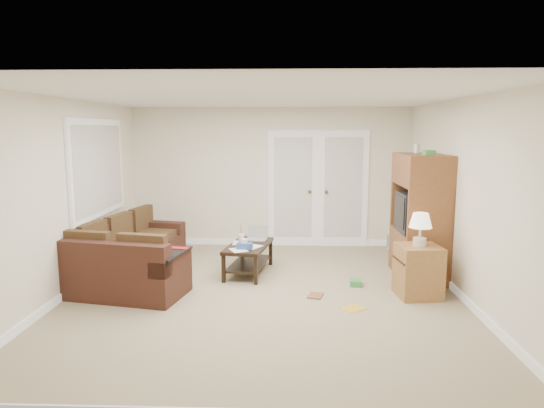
{
  "coord_description": "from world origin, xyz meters",
  "views": [
    {
      "loc": [
        0.33,
        -5.98,
        2.11
      ],
      "look_at": [
        0.1,
        0.56,
        1.1
      ],
      "focal_mm": 32.0,
      "sensor_mm": 36.0,
      "label": 1
    }
  ],
  "objects_px": {
    "tv_armoire": "(420,216)",
    "sectional_sofa": "(128,259)",
    "coffee_table": "(249,257)",
    "side_cabinet": "(418,267)"
  },
  "relations": [
    {
      "from": "tv_armoire",
      "to": "sectional_sofa",
      "type": "bearing_deg",
      "value": -175.91
    },
    {
      "from": "sectional_sofa",
      "to": "coffee_table",
      "type": "xyz_separation_m",
      "value": [
        1.68,
        0.4,
        -0.06
      ]
    },
    {
      "from": "coffee_table",
      "to": "side_cabinet",
      "type": "height_order",
      "value": "side_cabinet"
    },
    {
      "from": "sectional_sofa",
      "to": "side_cabinet",
      "type": "height_order",
      "value": "side_cabinet"
    },
    {
      "from": "coffee_table",
      "to": "side_cabinet",
      "type": "bearing_deg",
      "value": -13.16
    },
    {
      "from": "sectional_sofa",
      "to": "tv_armoire",
      "type": "height_order",
      "value": "tv_armoire"
    },
    {
      "from": "sectional_sofa",
      "to": "tv_armoire",
      "type": "distance_m",
      "value": 4.19
    },
    {
      "from": "sectional_sofa",
      "to": "side_cabinet",
      "type": "xyz_separation_m",
      "value": [
        3.91,
        -0.54,
        0.09
      ]
    },
    {
      "from": "tv_armoire",
      "to": "side_cabinet",
      "type": "bearing_deg",
      "value": -104.63
    },
    {
      "from": "coffee_table",
      "to": "tv_armoire",
      "type": "bearing_deg",
      "value": 7.73
    }
  ]
}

